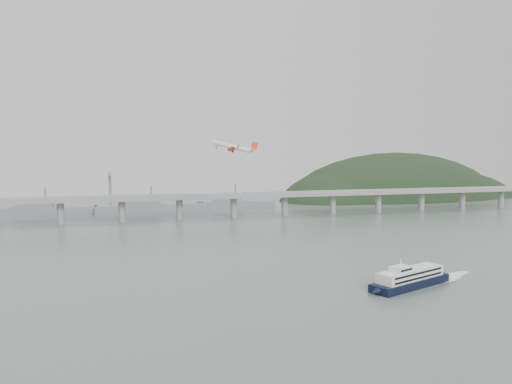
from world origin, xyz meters
name	(u,v)px	position (x,y,z in m)	size (l,w,h in m)	color
ground	(284,268)	(0.00, 0.00, 0.00)	(900.00, 900.00, 0.00)	#55635F
bridge	(211,200)	(-1.15, 200.00, 17.65)	(800.00, 22.00, 23.90)	gray
headland	(405,212)	(285.18, 331.75, -19.34)	(365.00, 155.00, 156.00)	black
distant_fleet	(39,209)	(-155.36, 265.08, 6.22)	(453.00, 60.90, 40.00)	slate
ferry	(410,278)	(42.80, -51.23, 3.83)	(71.58, 33.58, 14.12)	black
airliner	(234,147)	(-3.15, 102.15, 64.60)	(35.21, 32.04, 10.71)	white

